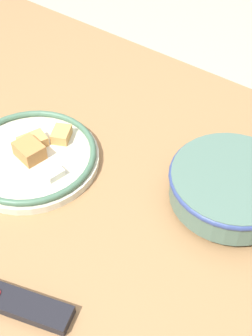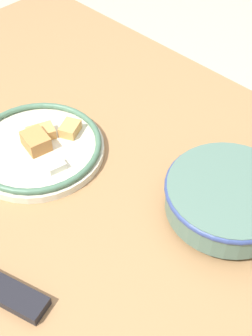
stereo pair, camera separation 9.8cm
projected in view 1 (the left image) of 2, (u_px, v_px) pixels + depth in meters
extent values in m
plane|color=#B7A88E|center=(90.00, 328.00, 1.57)|extent=(8.00, 8.00, 0.00)
cube|color=olive|center=(71.00, 180.00, 1.04)|extent=(1.44, 1.03, 0.04)
cylinder|color=olive|center=(29.00, 104.00, 1.83)|extent=(0.06, 0.06, 0.72)
cylinder|color=#4C6B5B|center=(228.00, 198.00, 0.96)|extent=(0.11, 0.11, 0.01)
cylinder|color=#4C6B5B|center=(231.00, 186.00, 0.94)|extent=(0.25, 0.25, 0.06)
cylinder|color=#C67A33|center=(231.00, 187.00, 0.94)|extent=(0.22, 0.22, 0.05)
torus|color=navy|center=(233.00, 178.00, 0.92)|extent=(0.26, 0.26, 0.01)
cylinder|color=beige|center=(31.00, 159.00, 1.04)|extent=(0.30, 0.30, 0.02)
torus|color=#42664C|center=(30.00, 154.00, 1.03)|extent=(0.29, 0.29, 0.01)
cube|color=tan|center=(61.00, 134.00, 1.07)|extent=(0.06, 0.06, 0.02)
cube|color=tan|center=(33.00, 141.00, 1.05)|extent=(0.06, 0.07, 0.02)
cube|color=#B2753D|center=(29.00, 151.00, 1.02)|extent=(0.07, 0.06, 0.04)
cube|color=silver|center=(54.00, 173.00, 0.99)|extent=(0.04, 0.04, 0.02)
cube|color=black|center=(26.00, 306.00, 0.79)|extent=(0.17, 0.09, 0.02)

